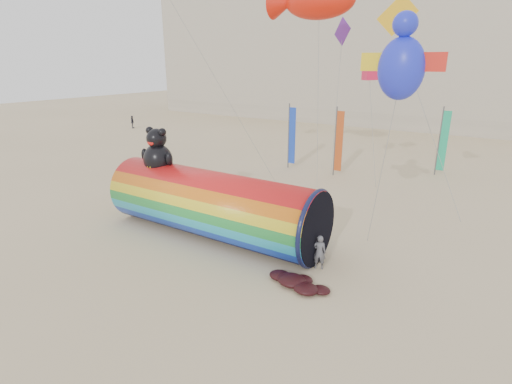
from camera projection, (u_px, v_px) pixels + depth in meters
The scene contains 7 objects.
ground at pixel (230, 247), 18.86m from camera, with size 160.00×160.00×0.00m, color #CCB58C.
hotel_building at pixel (348, 47), 58.52m from camera, with size 60.40×15.40×20.60m.
windsock_assembly at pixel (212, 203), 19.59m from camera, with size 11.32×3.45×5.22m.
kite_handler at pixel (319, 252), 16.66m from camera, with size 0.55×0.36×1.51m, color #595A61.
fabric_bundle at pixel (297, 282), 15.51m from camera, with size 2.62×1.35×0.41m.
festival_banners at pixel (356, 139), 30.60m from camera, with size 11.25×4.47×5.20m.
flying_kites at pixel (356, 5), 19.27m from camera, with size 22.43×14.97×9.51m.
Camera 1 is at (10.31, -13.72, 8.34)m, focal length 28.00 mm.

